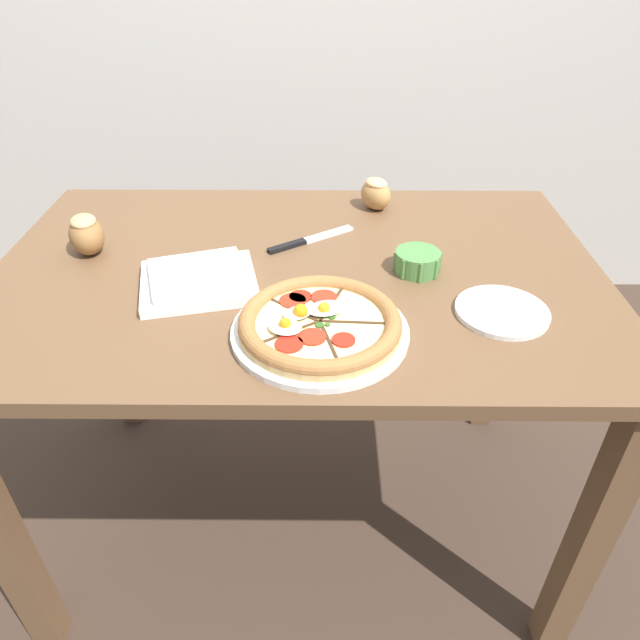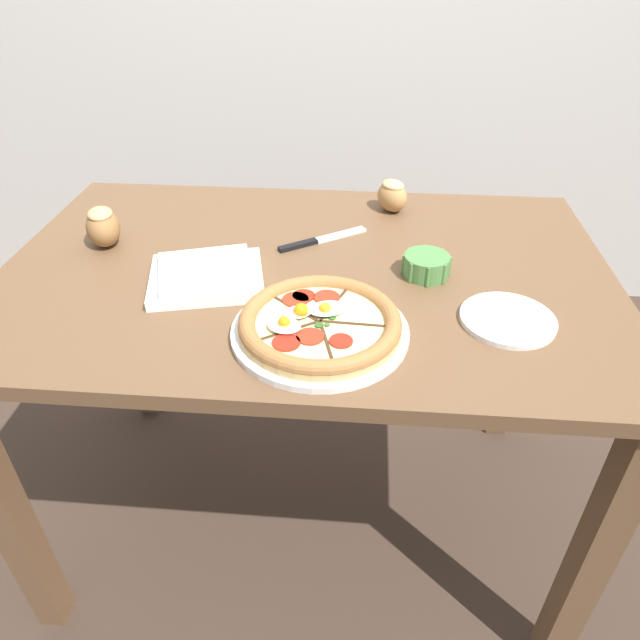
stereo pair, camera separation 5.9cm
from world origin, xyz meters
name	(u,v)px [view 2 (the right image)]	position (x,y,z in m)	size (l,w,h in m)	color
ground_plane	(310,506)	(0.00, 0.00, 0.00)	(12.00, 12.00, 0.00)	#3D2D23
dining_table	(306,314)	(0.00, 0.00, 0.66)	(1.24, 0.81, 0.78)	brown
pizza	(320,325)	(0.05, -0.23, 0.80)	(0.30, 0.30, 0.05)	white
ramekin_bowl	(426,265)	(0.24, -0.01, 0.80)	(0.10, 0.10, 0.04)	#4C8442
napkin_folded	(206,275)	(-0.19, -0.08, 0.80)	(0.25, 0.23, 0.04)	white
bread_piece_near	(103,226)	(-0.44, 0.06, 0.82)	(0.10, 0.11, 0.08)	olive
bread_piece_mid	(392,195)	(0.18, 0.29, 0.82)	(0.10, 0.11, 0.08)	#B27F47
knife_main	(322,239)	(0.02, 0.12, 0.78)	(0.19, 0.13, 0.01)	silver
side_saucer	(508,319)	(0.38, -0.16, 0.78)	(0.17, 0.17, 0.01)	white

